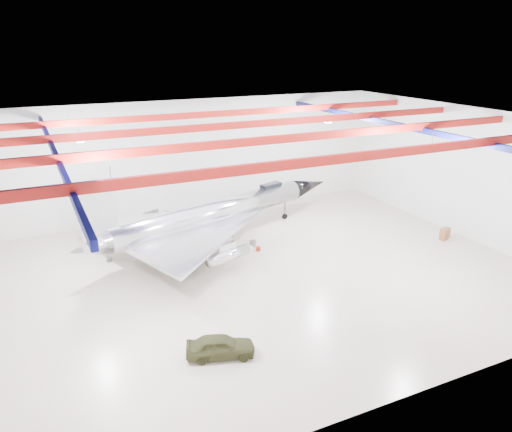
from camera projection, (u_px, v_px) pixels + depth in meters
floor at (250, 276)px, 36.06m from camera, size 40.00×40.00×0.00m
wall_back at (184, 159)px, 47.03m from camera, size 40.00×0.00×40.00m
wall_right at (464, 172)px, 42.29m from camera, size 0.00×30.00×30.00m
ceiling at (250, 123)px, 32.41m from camera, size 40.00×40.00×0.00m
ceiling_structure at (250, 133)px, 32.63m from camera, size 39.50×29.50×1.08m
jet_aircraft at (213, 216)px, 41.21m from camera, size 25.81×18.99×7.23m
jeep at (220, 346)px, 26.65m from camera, size 3.97×2.58×1.26m
desk at (445, 234)px, 42.58m from camera, size 1.18×0.87×0.97m
crate_ply at (172, 259)px, 38.43m from camera, size 0.56×0.51×0.33m
toolbox_red at (223, 240)px, 42.02m from camera, size 0.60×0.55×0.34m
engine_drum at (253, 243)px, 41.14m from camera, size 0.67×0.67×0.49m
parts_bin at (228, 238)px, 42.28m from camera, size 0.64×0.52×0.45m
crate_small at (109, 260)px, 38.32m from camera, size 0.42×0.36×0.26m
tool_chest at (258, 249)px, 40.28m from camera, size 0.40×0.40×0.34m
oil_barrel at (215, 260)px, 38.21m from camera, size 0.58×0.48×0.38m
spares_box at (238, 225)px, 45.38m from camera, size 0.52×0.52×0.37m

